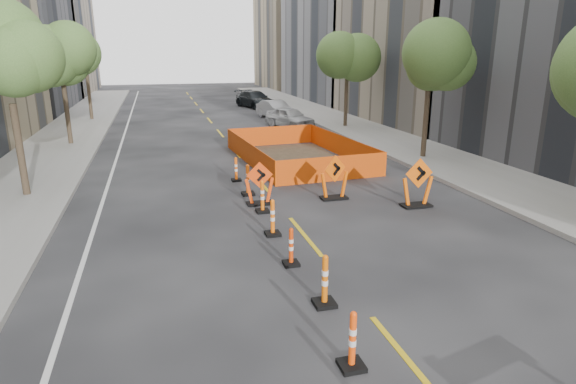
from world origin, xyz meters
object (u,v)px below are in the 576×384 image
object	(u,v)px
channelizer_4	(291,247)
chevron_sign_right	(418,183)
channelizer_5	(273,217)
channelizer_6	(262,197)
channelizer_8	(236,169)
chevron_sign_left	(259,183)
parked_car_mid	(276,110)
channelizer_3	(325,280)
parked_car_near	(290,117)
channelizer_2	(352,340)
chevron_sign_center	(334,177)
channelizer_7	(248,180)
parked_car_far	(255,99)

from	to	relation	value
channelizer_4	chevron_sign_right	size ratio (longest dim) A/B	0.58
channelizer_4	channelizer_5	size ratio (longest dim) A/B	0.91
channelizer_5	channelizer_6	xyz separation A→B (m)	(0.15, 2.03, -0.00)
channelizer_8	chevron_sign_left	distance (m)	3.26
parked_car_mid	channelizer_3	bearing A→B (deg)	-115.58
parked_car_near	chevron_sign_right	bearing A→B (deg)	-114.01
channelizer_6	parked_car_near	xyz separation A→B (m)	(5.55, 16.80, 0.15)
channelizer_2	channelizer_8	bearing A→B (deg)	89.53
channelizer_3	chevron_sign_right	bearing A→B (deg)	46.12
channelizer_4	chevron_sign_left	distance (m)	4.91
channelizer_4	channelizer_6	distance (m)	4.07
channelizer_2	chevron_sign_center	world-z (taller)	chevron_sign_center
channelizer_6	channelizer_8	xyz separation A→B (m)	(-0.18, 4.06, -0.04)
channelizer_8	parked_car_mid	distance (m)	18.34
channelizer_6	channelizer_7	distance (m)	2.03
channelizer_2	channelizer_7	size ratio (longest dim) A/B	0.93
channelizer_4	chevron_sign_right	xyz separation A→B (m)	(5.26, 3.29, 0.35)
channelizer_4	parked_car_near	world-z (taller)	parked_car_near
channelizer_5	parked_car_mid	xyz separation A→B (m)	(5.86, 23.47, 0.14)
channelizer_5	channelizer_7	xyz separation A→B (m)	(0.06, 4.06, 0.03)
channelizer_7	channelizer_8	size ratio (longest dim) A/B	1.16
channelizer_4	chevron_sign_left	world-z (taller)	chevron_sign_left
channelizer_4	channelizer_8	xyz separation A→B (m)	(-0.00, 8.13, 0.00)
chevron_sign_right	parked_car_near	distance (m)	17.58
channelizer_2	channelizer_6	distance (m)	8.13
channelizer_7	parked_car_mid	world-z (taller)	parked_car_mid
channelizer_3	parked_car_mid	world-z (taller)	parked_car_mid
parked_car_near	channelizer_8	bearing A→B (deg)	-136.70
channelizer_8	chevron_sign_center	size ratio (longest dim) A/B	0.62
channelizer_5	channelizer_6	bearing A→B (deg)	85.76
channelizer_3	channelizer_5	xyz separation A→B (m)	(-0.11, 4.06, -0.03)
channelizer_5	parked_car_mid	distance (m)	24.19
chevron_sign_center	parked_car_far	bearing A→B (deg)	61.60
channelizer_6	channelizer_5	bearing A→B (deg)	-94.24
channelizer_7	chevron_sign_right	world-z (taller)	chevron_sign_right
channelizer_6	chevron_sign_right	bearing A→B (deg)	-8.72
channelizer_2	chevron_sign_right	bearing A→B (deg)	53.91
channelizer_7	chevron_sign_center	xyz separation A→B (m)	(2.82, -1.27, 0.22)
chevron_sign_right	parked_car_far	world-z (taller)	chevron_sign_right
chevron_sign_left	parked_car_mid	size ratio (longest dim) A/B	0.36
channelizer_3	parked_car_mid	bearing A→B (deg)	78.20
channelizer_8	channelizer_4	bearing A→B (deg)	-89.98
chevron_sign_right	chevron_sign_center	bearing A→B (deg)	144.73
chevron_sign_center	channelizer_7	bearing A→B (deg)	133.24
channelizer_8	chevron_sign_center	distance (m)	4.42
channelizer_4	chevron_sign_center	xyz separation A→B (m)	(2.91, 4.82, 0.31)
channelizer_6	channelizer_3	bearing A→B (deg)	-90.37
channelizer_2	chevron_sign_center	bearing A→B (deg)	71.27
channelizer_2	channelizer_6	bearing A→B (deg)	88.00
channelizer_6	chevron_sign_right	world-z (taller)	chevron_sign_right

